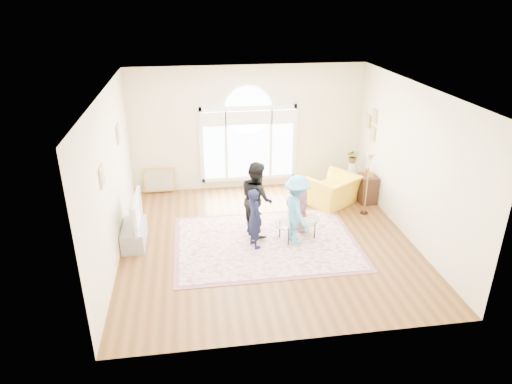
{
  "coord_description": "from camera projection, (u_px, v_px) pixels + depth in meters",
  "views": [
    {
      "loc": [
        -1.45,
        -8.26,
        4.86
      ],
      "look_at": [
        -0.19,
        0.3,
        1.01
      ],
      "focal_mm": 32.0,
      "sensor_mm": 36.0,
      "label": 1
    }
  ],
  "objects": [
    {
      "name": "ground",
      "position": [
        267.0,
        241.0,
        9.64
      ],
      "size": [
        6.0,
        6.0,
        0.0
      ],
      "primitive_type": "plane",
      "color": "#553315",
      "rests_on": "ground"
    },
    {
      "name": "child_black",
      "position": [
        257.0,
        198.0,
        9.62
      ],
      "size": [
        0.77,
        0.9,
        1.62
      ],
      "primitive_type": "imported",
      "rotation": [
        0.0,
        0.0,
        1.78
      ],
      "color": "black",
      "rests_on": "area_rug"
    },
    {
      "name": "tv_console",
      "position": [
        134.0,
        235.0,
        9.46
      ],
      "size": [
        0.45,
        1.0,
        0.42
      ],
      "primitive_type": "cube",
      "color": "#94969C",
      "rests_on": "ground"
    },
    {
      "name": "side_cabinet",
      "position": [
        367.0,
        189.0,
        11.29
      ],
      "size": [
        0.4,
        0.5,
        0.7
      ],
      "primitive_type": "cube",
      "color": "black",
      "rests_on": "ground"
    },
    {
      "name": "leaning_picture",
      "position": [
        160.0,
        192.0,
        11.95
      ],
      "size": [
        0.8,
        0.14,
        0.62
      ],
      "primitive_type": "cube",
      "rotation": [
        -0.14,
        0.0,
        0.0
      ],
      "color": "tan",
      "rests_on": "ground"
    },
    {
      "name": "area_rug",
      "position": [
        266.0,
        243.0,
        9.56
      ],
      "size": [
        3.6,
        2.6,
        0.02
      ],
      "primitive_type": "cube",
      "color": "beige",
      "rests_on": "ground"
    },
    {
      "name": "coffee_table",
      "position": [
        298.0,
        222.0,
        9.57
      ],
      "size": [
        1.16,
        0.93,
        0.54
      ],
      "rotation": [
        0.0,
        0.0,
        0.32
      ],
      "color": "silver",
      "rests_on": "ground"
    },
    {
      "name": "plant_pedestal",
      "position": [
        352.0,
        175.0,
        12.11
      ],
      "size": [
        0.2,
        0.2,
        0.7
      ],
      "primitive_type": "cylinder",
      "color": "white",
      "rests_on": "ground"
    },
    {
      "name": "child_navy",
      "position": [
        255.0,
        218.0,
        9.16
      ],
      "size": [
        0.44,
        0.54,
        1.27
      ],
      "primitive_type": "imported",
      "rotation": [
        0.0,
        0.0,
        1.91
      ],
      "color": "black",
      "rests_on": "area_rug"
    },
    {
      "name": "rug_border",
      "position": [
        266.0,
        243.0,
        9.56
      ],
      "size": [
        3.8,
        2.8,
        0.01
      ],
      "primitive_type": "cube",
      "color": "#89515F",
      "rests_on": "ground"
    },
    {
      "name": "armchair",
      "position": [
        332.0,
        190.0,
        11.16
      ],
      "size": [
        1.5,
        1.46,
        0.74
      ],
      "primitive_type": "imported",
      "rotation": [
        0.0,
        0.0,
        3.74
      ],
      "color": "yellow",
      "rests_on": "ground"
    },
    {
      "name": "television",
      "position": [
        132.0,
        212.0,
        9.24
      ],
      "size": [
        0.17,
        1.13,
        0.65
      ],
      "color": "black",
      "rests_on": "tv_console"
    },
    {
      "name": "child_pink",
      "position": [
        301.0,
        204.0,
        9.77
      ],
      "size": [
        0.46,
        0.8,
        1.28
      ],
      "primitive_type": "imported",
      "rotation": [
        0.0,
        0.0,
        1.37
      ],
      "color": "pink",
      "rests_on": "area_rug"
    },
    {
      "name": "child_blue",
      "position": [
        297.0,
        210.0,
        9.27
      ],
      "size": [
        0.69,
        1.03,
        1.48
      ],
      "primitive_type": "imported",
      "rotation": [
        0.0,
        0.0,
        1.72
      ],
      "color": "#51ADD9",
      "rests_on": "area_rug"
    },
    {
      "name": "room_shell",
      "position": [
        249.0,
        132.0,
        11.56
      ],
      "size": [
        6.0,
        6.0,
        6.0
      ],
      "color": "beige",
      "rests_on": "ground"
    },
    {
      "name": "potted_plant",
      "position": [
        353.0,
        156.0,
        11.89
      ],
      "size": [
        0.39,
        0.36,
        0.38
      ],
      "primitive_type": "imported",
      "rotation": [
        0.0,
        0.0,
        -0.2
      ],
      "color": "#33722D",
      "rests_on": "plant_pedestal"
    },
    {
      "name": "floor_lamp",
      "position": [
        369.0,
        162.0,
        10.32
      ],
      "size": [
        0.26,
        0.26,
        1.51
      ],
      "color": "black",
      "rests_on": "ground"
    }
  ]
}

